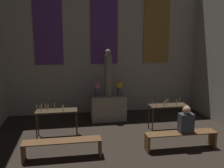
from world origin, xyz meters
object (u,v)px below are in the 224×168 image
(person_seated, at_px, (186,121))
(flower_vase_right, at_px, (119,87))
(pew_back_right, at_px, (181,137))
(altar, at_px, (108,108))
(statue, at_px, (108,74))
(flower_vase_left, at_px, (97,88))
(pew_back_left, at_px, (62,145))
(candle_rack_left, at_px, (56,114))
(candle_rack_right, at_px, (168,109))

(person_seated, bearing_deg, flower_vase_right, 115.57)
(flower_vase_right, relative_size, pew_back_right, 0.26)
(altar, distance_m, pew_back_right, 3.00)
(statue, bearing_deg, pew_back_right, -59.79)
(statue, height_order, flower_vase_right, statue)
(flower_vase_left, distance_m, pew_back_left, 2.94)
(flower_vase_left, bearing_deg, candle_rack_left, -136.34)
(pew_back_right, bearing_deg, candle_rack_left, 157.35)
(flower_vase_left, bearing_deg, altar, 0.00)
(flower_vase_right, bearing_deg, altar, 180.00)
(candle_rack_left, bearing_deg, pew_back_right, -22.65)
(pew_back_right, xyz_separation_m, person_seated, (0.12, -0.00, 0.43))
(flower_vase_right, distance_m, candle_rack_right, 1.87)
(flower_vase_left, bearing_deg, candle_rack_right, -31.10)
(statue, height_order, candle_rack_left, statue)
(candle_rack_right, relative_size, pew_back_right, 0.63)
(flower_vase_right, xyz_separation_m, pew_back_left, (-1.90, -2.59, -0.83))
(candle_rack_right, xyz_separation_m, pew_back_right, (-0.18, -1.34, -0.36))
(candle_rack_left, bearing_deg, candle_rack_right, -0.01)
(candle_rack_left, xyz_separation_m, candle_rack_right, (3.39, -0.00, -0.00))
(pew_back_right, bearing_deg, flower_vase_right, 113.38)
(flower_vase_right, bearing_deg, candle_rack_right, -43.93)
(statue, distance_m, pew_back_right, 3.27)
(pew_back_left, xyz_separation_m, person_seated, (3.14, -0.00, 0.43))
(statue, height_order, pew_back_left, statue)
(flower_vase_left, bearing_deg, statue, 0.00)
(statue, bearing_deg, altar, 0.00)
(flower_vase_right, bearing_deg, candle_rack_left, -149.05)
(flower_vase_right, distance_m, pew_back_right, 2.94)
(flower_vase_left, relative_size, candle_rack_right, 0.41)
(pew_back_left, relative_size, person_seated, 2.66)
(candle_rack_left, relative_size, pew_back_left, 0.63)
(flower_vase_left, height_order, pew_back_right, flower_vase_left)
(flower_vase_right, relative_size, pew_back_left, 0.26)
(candle_rack_left, relative_size, person_seated, 1.68)
(flower_vase_left, xyz_separation_m, person_seated, (2.02, -2.59, -0.40))
(altar, bearing_deg, statue, 0.00)
(pew_back_left, bearing_deg, pew_back_right, 0.00)
(altar, height_order, person_seated, person_seated)
(altar, distance_m, statue, 1.19)
(pew_back_left, bearing_deg, person_seated, -0.00)
(pew_back_right, bearing_deg, pew_back_left, 180.00)
(flower_vase_left, distance_m, pew_back_right, 3.32)
(person_seated, bearing_deg, candle_rack_left, 158.09)
(pew_back_right, height_order, person_seated, person_seated)
(flower_vase_left, relative_size, pew_back_left, 0.26)
(statue, relative_size, candle_rack_left, 1.35)
(candle_rack_left, height_order, person_seated, person_seated)
(flower_vase_right, xyz_separation_m, candle_rack_left, (-2.09, -1.25, -0.47))
(pew_back_right, distance_m, person_seated, 0.45)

